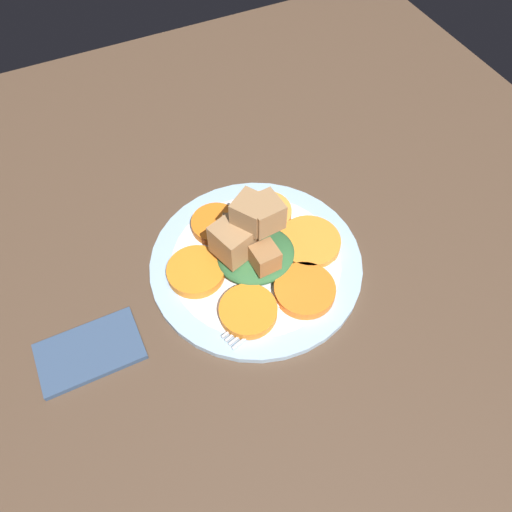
# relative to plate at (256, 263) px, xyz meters

# --- Properties ---
(table_slab) EXTENTS (1.20, 1.20, 0.02)m
(table_slab) POSITION_rel_plate_xyz_m (0.00, 0.00, -0.02)
(table_slab) COLOR #4C3828
(table_slab) RESTS_ON ground
(plate) EXTENTS (0.29, 0.29, 0.01)m
(plate) POSITION_rel_plate_xyz_m (0.00, 0.00, 0.00)
(plate) COLOR #99B7D1
(plate) RESTS_ON table_slab
(carrot_slice_0) EXTENTS (0.09, 0.09, 0.01)m
(carrot_slice_0) POSITION_rel_plate_xyz_m (0.08, -0.01, 0.01)
(carrot_slice_0) COLOR orange
(carrot_slice_0) RESTS_ON plate
(carrot_slice_1) EXTENTS (0.08, 0.08, 0.01)m
(carrot_slice_1) POSITION_rel_plate_xyz_m (0.05, 0.06, 0.01)
(carrot_slice_1) COLOR #F99438
(carrot_slice_1) RESTS_ON plate
(carrot_slice_2) EXTENTS (0.07, 0.07, 0.01)m
(carrot_slice_2) POSITION_rel_plate_xyz_m (-0.03, 0.08, 0.01)
(carrot_slice_2) COLOR orange
(carrot_slice_2) RESTS_ON plate
(carrot_slice_3) EXTENTS (0.08, 0.08, 0.01)m
(carrot_slice_3) POSITION_rel_plate_xyz_m (-0.08, 0.01, 0.01)
(carrot_slice_3) COLOR orange
(carrot_slice_3) RESTS_ON plate
(carrot_slice_4) EXTENTS (0.07, 0.07, 0.01)m
(carrot_slice_4) POSITION_rel_plate_xyz_m (-0.04, -0.07, 0.01)
(carrot_slice_4) COLOR orange
(carrot_slice_4) RESTS_ON plate
(carrot_slice_5) EXTENTS (0.08, 0.08, 0.01)m
(carrot_slice_5) POSITION_rel_plate_xyz_m (0.03, -0.07, 0.01)
(carrot_slice_5) COLOR orange
(carrot_slice_5) RESTS_ON plate
(center_pile) EXTENTS (0.11, 0.10, 0.10)m
(center_pile) POSITION_rel_plate_xyz_m (-0.01, 0.00, 0.05)
(center_pile) COLOR #2D6033
(center_pile) RESTS_ON plate
(fork) EXTENTS (0.18, 0.07, 0.00)m
(fork) POSITION_rel_plate_xyz_m (-0.00, -0.07, 0.01)
(fork) COLOR silver
(fork) RESTS_ON plate
(napkin) EXTENTS (0.13, 0.08, 0.01)m
(napkin) POSITION_rel_plate_xyz_m (-0.24, -0.03, -0.00)
(napkin) COLOR #334766
(napkin) RESTS_ON table_slab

